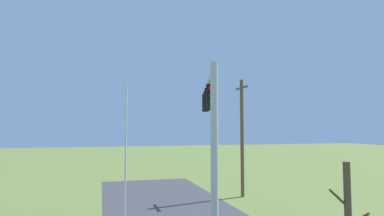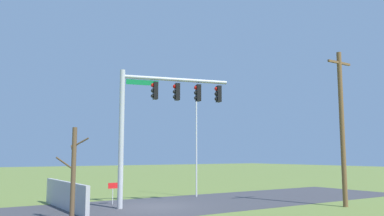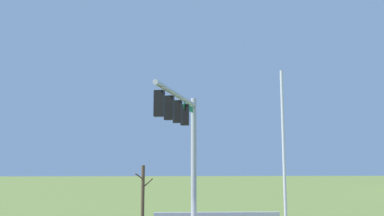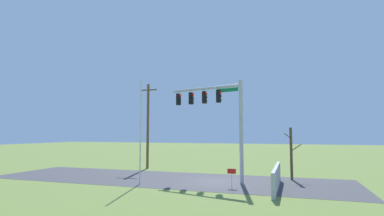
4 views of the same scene
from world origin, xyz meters
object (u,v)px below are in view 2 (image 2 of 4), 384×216
at_px(signal_mast, 156,109).
at_px(utility_pole, 342,125).
at_px(bare_tree, 73,173).
at_px(open_sign, 113,188).
at_px(flagpole, 196,142).

height_order(signal_mast, utility_pole, utility_pole).
height_order(signal_mast, bare_tree, signal_mast).
distance_m(signal_mast, open_sign, 5.20).
bearing_deg(open_sign, signal_mast, 121.89).
height_order(flagpole, bare_tree, flagpole).
distance_m(signal_mast, bare_tree, 6.53).
height_order(bare_tree, open_sign, bare_tree).
xyz_separation_m(signal_mast, flagpole, (-4.85, -3.17, -1.65)).
bearing_deg(flagpole, signal_mast, 33.21).
distance_m(signal_mast, flagpole, 6.02).
height_order(flagpole, utility_pole, utility_pole).
distance_m(utility_pole, bare_tree, 14.47).
bearing_deg(utility_pole, flagpole, -66.07).
distance_m(flagpole, utility_pole, 9.56).
distance_m(utility_pole, open_sign, 13.36).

